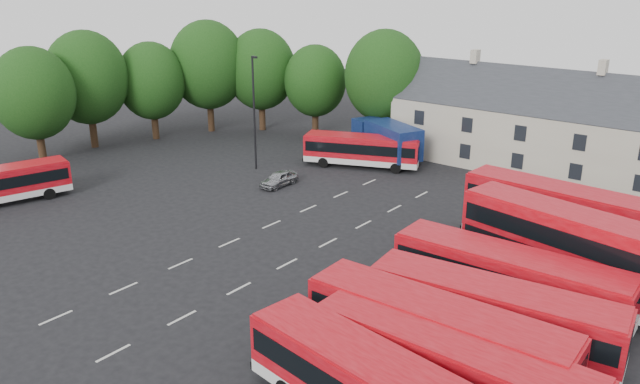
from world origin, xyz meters
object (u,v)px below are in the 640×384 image
at_px(silver_car, 279,179).
at_px(lamppost, 254,110).
at_px(bus_dd_south, 565,246).
at_px(box_truck, 387,140).

xyz_separation_m(silver_car, lamppost, (-4.80, 2.23, 4.71)).
distance_m(bus_dd_south, box_truck, 26.23).
relative_size(box_truck, silver_car, 2.40).
relative_size(silver_car, lamppost, 0.36).
height_order(silver_car, lamppost, lamppost).
distance_m(box_truck, silver_car, 12.03).
height_order(bus_dd_south, silver_car, bus_dd_south).
relative_size(bus_dd_south, lamppost, 1.18).
bearing_deg(box_truck, bus_dd_south, -10.99).
bearing_deg(box_truck, silver_car, -79.24).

